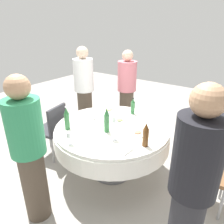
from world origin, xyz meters
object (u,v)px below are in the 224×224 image
at_px(plate_near, 109,110).
at_px(wine_glass_rear, 115,120).
at_px(plate_left, 138,133).
at_px(wine_glass_outer, 94,112).
at_px(chair_rear, 203,166).
at_px(bottle_green_inner, 133,106).
at_px(person_right, 84,92).
at_px(person_outer, 29,150).
at_px(bottle_green_mid, 67,119).
at_px(bottle_green_right, 107,121).
at_px(chair_north, 53,127).
at_px(person_inner, 127,92).
at_px(person_mid, 192,188).
at_px(bottle_brown_outer, 146,135).
at_px(dining_table, 112,136).
at_px(wine_glass_north, 69,135).
at_px(plate_east, 119,121).
at_px(plate_far, 83,133).
at_px(wine_glass_west, 114,132).

bearing_deg(plate_near, wine_glass_rear, 44.18).
xyz_separation_m(plate_left, plate_near, (-0.38, -0.73, -0.00)).
distance_m(wine_glass_outer, chair_rear, 1.54).
bearing_deg(plate_near, bottle_green_inner, 109.95).
distance_m(plate_near, person_right, 0.71).
relative_size(plate_left, plate_near, 0.87).
height_order(wine_glass_rear, person_outer, person_outer).
bearing_deg(chair_rear, bottle_green_mid, -78.28).
bearing_deg(bottle_green_right, chair_north, -87.36).
height_order(wine_glass_rear, plate_near, wine_glass_rear).
bearing_deg(person_inner, person_mid, -70.70).
distance_m(bottle_brown_outer, person_inner, 1.73).
distance_m(bottle_brown_outer, person_outer, 1.21).
height_order(plate_left, person_mid, person_mid).
bearing_deg(dining_table, plate_near, -138.87).
distance_m(wine_glass_outer, person_inner, 1.13).
bearing_deg(dining_table, person_mid, 60.49).
distance_m(wine_glass_north, chair_north, 1.01).
relative_size(wine_glass_outer, person_right, 0.09).
bearing_deg(wine_glass_outer, chair_north, -68.24).
bearing_deg(bottle_brown_outer, wine_glass_rear, -106.58).
distance_m(plate_east, person_right, 1.11).
xyz_separation_m(wine_glass_rear, chair_rear, (-0.18, 1.10, -0.34)).
distance_m(plate_far, chair_rear, 1.44).
bearing_deg(bottle_green_mid, bottle_green_inner, 156.15).
height_order(bottle_green_inner, bottle_brown_outer, bottle_brown_outer).
bearing_deg(bottle_green_right, plate_left, 117.15).
relative_size(person_mid, person_right, 1.02).
height_order(plate_near, chair_north, chair_north).
relative_size(wine_glass_rear, wine_glass_north, 1.10).
bearing_deg(wine_glass_outer, wine_glass_rear, 82.15).
bearing_deg(plate_near, person_mid, 55.27).
height_order(person_right, person_outer, person_right).
height_order(plate_near, person_outer, person_outer).
height_order(plate_far, person_mid, person_mid).
height_order(bottle_brown_outer, person_inner, person_inner).
distance_m(plate_far, person_mid, 1.45).
height_order(wine_glass_rear, plate_far, wine_glass_rear).
xyz_separation_m(bottle_green_inner, wine_glass_west, (0.79, 0.23, -0.01)).
bearing_deg(chair_north, bottle_green_inner, -65.04).
bearing_deg(wine_glass_outer, person_mid, 64.87).
relative_size(bottle_green_right, wine_glass_outer, 2.11).
height_order(person_inner, person_right, person_right).
height_order(bottle_brown_outer, plate_left, bottle_brown_outer).
distance_m(wine_glass_west, person_right, 1.52).
relative_size(wine_glass_rear, plate_far, 0.69).
distance_m(wine_glass_west, person_inner, 1.62).
bearing_deg(wine_glass_north, wine_glass_west, 136.26).
bearing_deg(person_mid, wine_glass_north, -63.11).
xyz_separation_m(wine_glass_north, plate_left, (-0.65, 0.50, -0.10)).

